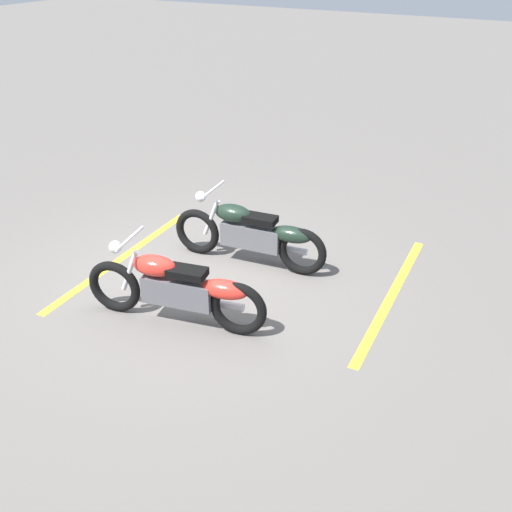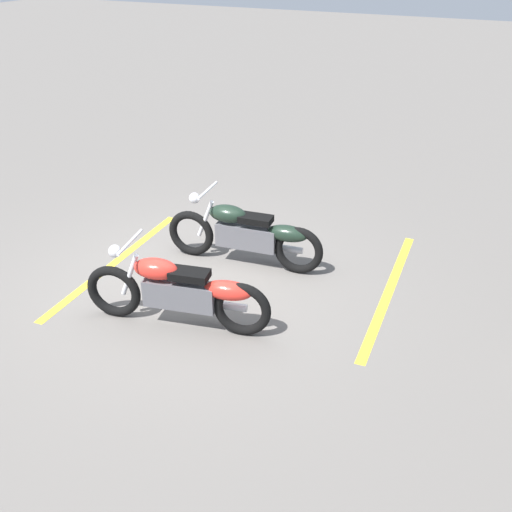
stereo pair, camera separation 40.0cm
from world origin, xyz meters
name	(u,v)px [view 1 (the left image)]	position (x,y,z in m)	size (l,w,h in m)	color
ground_plane	(190,282)	(0.00, 0.00, 0.00)	(60.00, 60.00, 0.00)	#66605B
motorcycle_bright_foreground	(179,289)	(0.43, -0.81, 0.46)	(2.21, 0.74, 1.04)	black
motorcycle_dark_foreground	(252,234)	(0.47, 0.83, 0.46)	(2.23, 0.63, 1.04)	black
parking_stripe_near	(122,258)	(-1.21, 0.08, 0.00)	(3.20, 0.12, 0.01)	yellow
parking_stripe_mid	(392,295)	(2.43, 0.95, 0.00)	(3.20, 0.12, 0.01)	yellow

